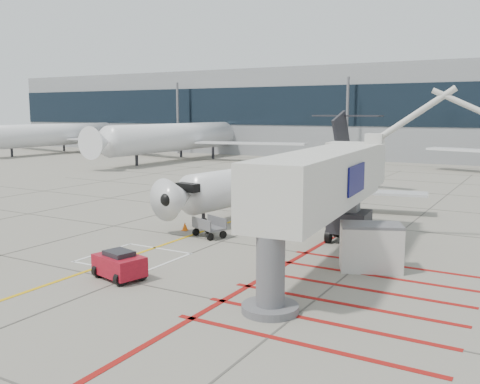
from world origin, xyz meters
The scene contains 10 objects.
ground_plane centered at (0.00, 0.00, 0.00)m, with size 260.00×260.00×0.00m, color gray.
regional_jet centered at (-2.30, 12.93, 3.50)m, with size 21.19×26.72×7.00m, color silver, non-canonical shape.
jet_bridge centered at (6.54, 1.97, 3.55)m, with size 8.42×17.77×7.11m, color silver, non-canonical shape.
pushback_tug centered at (-0.27, -3.85, 0.65)m, with size 2.22×1.39×1.30m, color maroon, non-canonical shape.
baggage_cart centered at (-1.17, 4.53, 0.59)m, with size 1.86×1.18×1.18m, color #59595E, non-canonical shape.
ground_power_unit centered at (8.66, 2.79, 1.06)m, with size 2.68×1.56×2.12m, color silver, non-canonical shape.
cone_nose centered at (-3.39, 5.22, 0.26)m, with size 0.37×0.37×0.51m, color #FF650D.
cone_side centered at (2.77, 6.08, 0.23)m, with size 0.33×0.33×0.46m, color #FF4C0D.
bg_aircraft_a centered at (-58.42, 46.00, 5.61)m, with size 33.66×37.40×11.22m, color silver, non-canonical shape.
bg_aircraft_b centered at (-32.01, 46.00, 6.02)m, with size 36.09×40.10×12.03m, color silver, non-canonical shape.
Camera 1 is at (15.25, -20.42, 7.09)m, focal length 40.00 mm.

